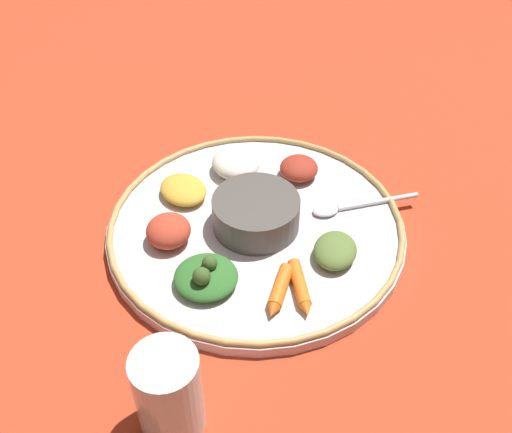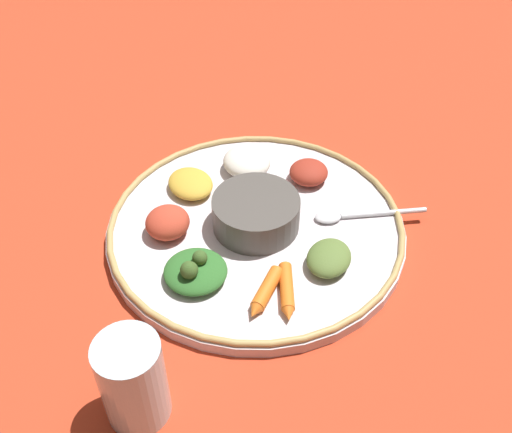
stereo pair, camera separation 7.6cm
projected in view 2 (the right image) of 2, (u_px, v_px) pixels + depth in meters
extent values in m
plane|color=#B7381E|center=(256.00, 233.00, 0.78)|extent=(2.40, 2.40, 0.00)
cylinder|color=silver|center=(256.00, 229.00, 0.78)|extent=(0.38, 0.38, 0.01)
torus|color=tan|center=(256.00, 223.00, 0.77)|extent=(0.38, 0.38, 0.01)
cylinder|color=#4C4742|center=(256.00, 213.00, 0.76)|extent=(0.11, 0.11, 0.04)
cylinder|color=brown|center=(256.00, 202.00, 0.74)|extent=(0.10, 0.10, 0.01)
ellipsoid|color=silver|center=(328.00, 217.00, 0.78)|extent=(0.04, 0.04, 0.01)
cylinder|color=silver|center=(384.00, 213.00, 0.78)|extent=(0.10, 0.07, 0.01)
ellipsoid|color=#2D6628|center=(196.00, 271.00, 0.70)|extent=(0.09, 0.09, 0.02)
sphere|color=#385623|center=(189.00, 270.00, 0.68)|extent=(0.02, 0.02, 0.02)
sphere|color=#385623|center=(200.00, 258.00, 0.69)|extent=(0.02, 0.02, 0.02)
cylinder|color=orange|center=(267.00, 288.00, 0.68)|extent=(0.02, 0.06, 0.02)
cone|color=orange|center=(254.00, 312.00, 0.66)|extent=(0.02, 0.02, 0.02)
cylinder|color=orange|center=(287.00, 287.00, 0.69)|extent=(0.05, 0.06, 0.02)
cone|color=orange|center=(289.00, 315.00, 0.66)|extent=(0.02, 0.02, 0.01)
ellipsoid|color=maroon|center=(309.00, 172.00, 0.83)|extent=(0.06, 0.06, 0.03)
ellipsoid|color=#567033|center=(329.00, 258.00, 0.71)|extent=(0.06, 0.07, 0.02)
ellipsoid|color=silver|center=(247.00, 162.00, 0.84)|extent=(0.10, 0.09, 0.03)
ellipsoid|color=#B73D28|center=(168.00, 222.00, 0.75)|extent=(0.07, 0.07, 0.03)
ellipsoid|color=gold|center=(191.00, 184.00, 0.81)|extent=(0.09, 0.08, 0.02)
cylinder|color=silver|center=(133.00, 381.00, 0.56)|extent=(0.06, 0.06, 0.10)
cylinder|color=tan|center=(138.00, 399.00, 0.59)|extent=(0.06, 0.06, 0.04)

